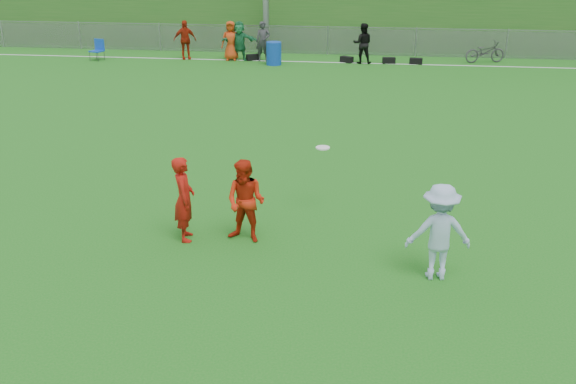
% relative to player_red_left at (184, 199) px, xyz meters
% --- Properties ---
extents(ground, '(120.00, 120.00, 0.00)m').
position_rel_player_red_left_xyz_m(ground, '(1.21, -0.37, -0.80)').
color(ground, '#166B16').
rests_on(ground, ground).
extents(sideline_far, '(60.00, 0.10, 0.01)m').
position_rel_player_red_left_xyz_m(sideline_far, '(1.21, 17.63, -0.79)').
color(sideline_far, white).
rests_on(sideline_far, ground).
extents(fence, '(58.00, 0.06, 1.30)m').
position_rel_player_red_left_xyz_m(fence, '(1.21, 19.63, -0.15)').
color(fence, gray).
rests_on(fence, ground).
extents(spectator_row, '(8.78, 0.79, 1.69)m').
position_rel_player_red_left_xyz_m(spectator_row, '(-1.73, 17.63, 0.05)').
color(spectator_row, '#A21F0B').
rests_on(spectator_row, ground).
extents(gear_bags, '(7.72, 0.54, 0.26)m').
position_rel_player_red_left_xyz_m(gear_bags, '(2.34, 17.73, -0.67)').
color(gear_bags, black).
rests_on(gear_bags, ground).
extents(player_red_left, '(0.52, 0.66, 1.59)m').
position_rel_player_red_left_xyz_m(player_red_left, '(0.00, 0.00, 0.00)').
color(player_red_left, '#A5130B').
rests_on(player_red_left, ground).
extents(player_red_center, '(0.88, 0.76, 1.55)m').
position_rel_player_red_left_xyz_m(player_red_center, '(1.12, 0.07, -0.02)').
color(player_red_center, red).
rests_on(player_red_center, ground).
extents(player_blue, '(1.11, 0.72, 1.63)m').
position_rel_player_red_left_xyz_m(player_blue, '(4.45, -0.86, 0.02)').
color(player_blue, '#A0BDDF').
rests_on(player_blue, ground).
extents(frisbee, '(0.28, 0.28, 0.03)m').
position_rel_player_red_left_xyz_m(frisbee, '(2.37, 1.63, 0.54)').
color(frisbee, silver).
rests_on(frisbee, ground).
extents(recycling_bin, '(0.83, 0.83, 0.96)m').
position_rel_player_red_left_xyz_m(recycling_bin, '(-0.88, 16.83, -0.31)').
color(recycling_bin, '#103FB3').
rests_on(recycling_bin, ground).
extents(camp_chair, '(0.62, 0.63, 0.91)m').
position_rel_player_red_left_xyz_m(camp_chair, '(-8.79, 16.85, -0.53)').
color(camp_chair, '#1142B8').
rests_on(camp_chair, ground).
extents(bicycle, '(1.87, 1.10, 0.93)m').
position_rel_player_red_left_xyz_m(bicycle, '(8.12, 18.47, -0.33)').
color(bicycle, '#313033').
rests_on(bicycle, ground).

